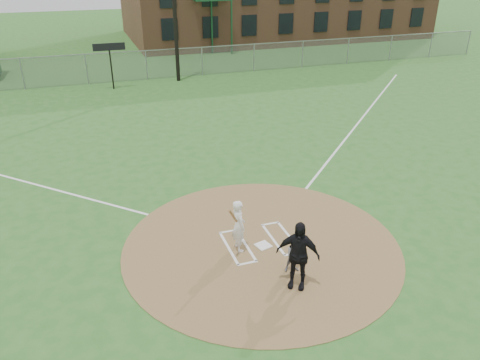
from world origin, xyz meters
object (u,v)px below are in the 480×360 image
object	(u,v)px
catcher	(295,255)
umpire	(298,255)
home_plate	(263,245)
batter_at_plate	(239,225)

from	to	relation	value
catcher	umpire	xyz separation A→B (m)	(-0.21, -0.59, 0.45)
home_plate	batter_at_plate	world-z (taller)	batter_at_plate
batter_at_plate	catcher	bearing A→B (deg)	-53.68
home_plate	batter_at_plate	bearing A→B (deg)	173.57
umpire	batter_at_plate	world-z (taller)	umpire
catcher	batter_at_plate	distance (m)	1.90
home_plate	catcher	size ratio (longest dim) A/B	0.40
catcher	batter_at_plate	size ratio (longest dim) A/B	0.59
catcher	umpire	distance (m)	0.77
umpire	batter_at_plate	distance (m)	2.30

